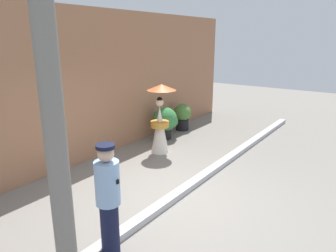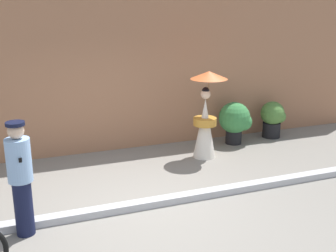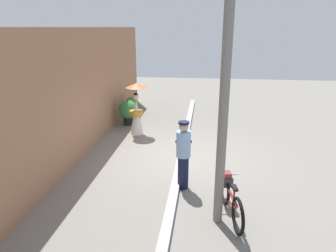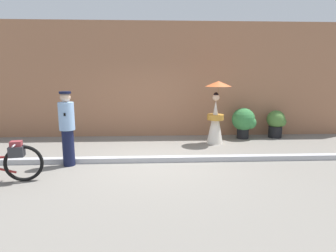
{
  "view_description": "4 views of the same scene",
  "coord_description": "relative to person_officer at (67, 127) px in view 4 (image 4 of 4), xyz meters",
  "views": [
    {
      "loc": [
        -4.52,
        -3.08,
        3.01
      ],
      "look_at": [
        0.39,
        0.46,
        1.3
      ],
      "focal_mm": 33.49,
      "sensor_mm": 36.0,
      "label": 1
    },
    {
      "loc": [
        -1.9,
        -6.02,
        3.22
      ],
      "look_at": [
        0.55,
        0.49,
        1.18
      ],
      "focal_mm": 45.67,
      "sensor_mm": 36.0,
      "label": 2
    },
    {
      "loc": [
        -8.53,
        -0.64,
        3.72
      ],
      "look_at": [
        0.32,
        0.46,
        0.84
      ],
      "focal_mm": 32.88,
      "sensor_mm": 36.0,
      "label": 3
    },
    {
      "loc": [
        0.04,
        -6.53,
        2.04
      ],
      "look_at": [
        0.38,
        0.2,
        0.82
      ],
      "focal_mm": 30.59,
      "sensor_mm": 36.0,
      "label": 4
    }
  ],
  "objects": [
    {
      "name": "potted_plant_by_door",
      "position": [
        4.82,
        2.54,
        -0.33
      ],
      "size": [
        0.75,
        0.73,
        0.99
      ],
      "color": "black",
      "rests_on": "ground_plane"
    },
    {
      "name": "ground_plane",
      "position": [
        1.89,
        0.18,
        -0.89
      ],
      "size": [
        30.0,
        30.0,
        0.0
      ],
      "primitive_type": "plane",
      "color": "gray"
    },
    {
      "name": "person_with_parasol",
      "position": [
        3.77,
        1.97,
        0.02
      ],
      "size": [
        0.77,
        0.77,
        1.85
      ],
      "color": "silver",
      "rests_on": "ground_plane"
    },
    {
      "name": "building_wall",
      "position": [
        1.89,
        3.3,
        0.96
      ],
      "size": [
        14.0,
        0.4,
        3.72
      ],
      "primitive_type": "cube",
      "color": "#9E6B4C",
      "rests_on": "ground_plane"
    },
    {
      "name": "sidewalk_curb",
      "position": [
        1.89,
        0.18,
        -0.83
      ],
      "size": [
        14.0,
        0.2,
        0.12
      ],
      "primitive_type": "cube",
      "color": "#B2B2B7",
      "rests_on": "ground_plane"
    },
    {
      "name": "potted_plant_small",
      "position": [
        5.92,
        2.65,
        -0.4
      ],
      "size": [
        0.59,
        0.58,
        0.89
      ],
      "color": "black",
      "rests_on": "ground_plane"
    },
    {
      "name": "person_officer",
      "position": [
        0.0,
        0.0,
        0.0
      ],
      "size": [
        0.34,
        0.38,
        1.68
      ],
      "color": "#141938",
      "rests_on": "ground_plane"
    }
  ]
}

